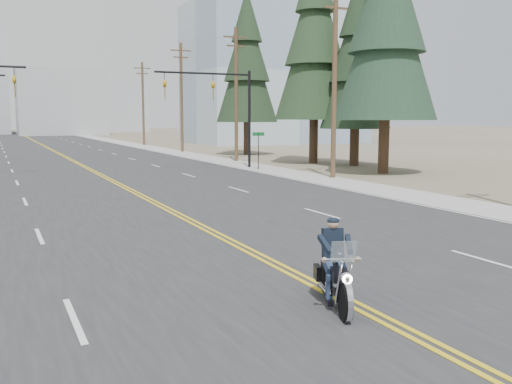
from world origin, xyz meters
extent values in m
plane|color=#776D56|center=(0.00, 0.00, 0.00)|extent=(400.00, 400.00, 0.00)
cube|color=#303033|center=(0.00, 70.00, 0.01)|extent=(20.00, 200.00, 0.01)
cube|color=#A5A5A0|center=(11.50, 70.00, 0.01)|extent=(3.00, 200.00, 0.01)
imported|color=#BF8C0C|center=(-4.70, 32.00, 6.05)|extent=(0.21, 0.26, 1.30)
cylinder|color=black|center=(11.00, 32.00, 3.50)|extent=(0.20, 0.20, 7.00)
cylinder|color=black|center=(7.50, 32.00, 6.70)|extent=(7.00, 0.14, 0.14)
imported|color=#BF8C0C|center=(8.20, 32.00, 6.05)|extent=(0.21, 0.26, 1.30)
imported|color=#BF8C0C|center=(4.70, 32.00, 6.05)|extent=(0.21, 0.26, 1.30)
cylinder|color=black|center=(10.80, 30.00, 1.30)|extent=(0.06, 0.06, 2.60)
cube|color=#0C5926|center=(10.80, 30.00, 2.50)|extent=(0.90, 0.03, 0.25)
cylinder|color=brown|center=(12.50, 23.00, 5.75)|extent=(0.30, 0.30, 11.50)
cube|color=brown|center=(12.50, 23.00, 10.00)|extent=(1.60, 0.12, 0.12)
cylinder|color=brown|center=(12.50, 38.00, 5.50)|extent=(0.30, 0.30, 11.00)
cube|color=brown|center=(12.50, 38.00, 10.20)|extent=(2.20, 0.12, 0.12)
cube|color=brown|center=(12.50, 38.00, 9.50)|extent=(1.60, 0.12, 0.12)
cylinder|color=brown|center=(12.50, 53.00, 5.75)|extent=(0.30, 0.30, 11.50)
cube|color=brown|center=(12.50, 53.00, 10.70)|extent=(2.20, 0.12, 0.12)
cube|color=brown|center=(12.50, 53.00, 10.00)|extent=(1.60, 0.12, 0.12)
cylinder|color=brown|center=(12.50, 70.00, 5.50)|extent=(0.30, 0.30, 11.00)
cube|color=brown|center=(12.50, 70.00, 10.20)|extent=(2.20, 0.12, 0.12)
cube|color=brown|center=(12.50, 70.00, 9.50)|extent=(1.60, 0.12, 0.12)
cube|color=#9EB5CC|center=(32.00, 70.00, 10.00)|extent=(24.00, 16.00, 20.00)
cube|color=#ADB2B7|center=(8.00, 125.00, 7.00)|extent=(18.00, 14.00, 14.00)
cube|color=#B7BCC6|center=(40.00, 110.00, 9.00)|extent=(16.00, 12.00, 18.00)
cube|color=#B7BCC6|center=(25.00, 150.00, 6.00)|extent=(14.00, 14.00, 12.00)
cylinder|color=#382619|center=(17.06, 24.07, 1.74)|extent=(0.68, 0.68, 3.48)
cone|color=#193320|center=(17.06, 24.07, 8.70)|extent=(6.57, 6.57, 10.44)
cylinder|color=#382619|center=(18.91, 30.08, 1.41)|extent=(0.62, 0.62, 2.82)
cone|color=black|center=(18.91, 30.08, 7.06)|extent=(5.29, 5.29, 8.47)
cone|color=black|center=(18.91, 30.08, 9.46)|extent=(3.97, 3.97, 6.35)
cone|color=black|center=(18.91, 30.08, 11.86)|extent=(2.65, 2.65, 4.52)
cylinder|color=#382619|center=(17.35, 33.53, 1.74)|extent=(0.61, 0.61, 3.49)
cone|color=#1B3219|center=(17.35, 33.53, 8.72)|extent=(6.28, 6.28, 10.47)
cone|color=#1B3219|center=(17.35, 33.53, 11.69)|extent=(4.71, 4.71, 7.85)
cylinder|color=#382619|center=(16.94, 45.77, 1.62)|extent=(0.75, 0.75, 3.23)
cone|color=black|center=(16.94, 45.77, 8.08)|extent=(6.03, 6.03, 9.69)
cone|color=black|center=(16.94, 45.77, 10.83)|extent=(4.52, 4.52, 7.27)
cone|color=black|center=(16.94, 45.77, 13.57)|extent=(3.02, 3.02, 5.17)
camera|label=1|loc=(-6.17, -6.21, 3.58)|focal=40.00mm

